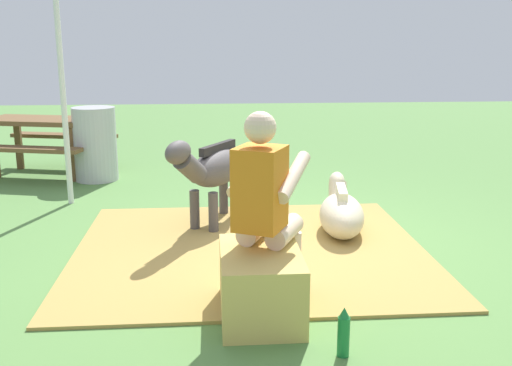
# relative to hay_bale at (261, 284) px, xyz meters

# --- Properties ---
(ground_plane) EXTENTS (24.00, 24.00, 0.00)m
(ground_plane) POSITION_rel_hay_bale_xyz_m (1.29, -0.29, -0.22)
(ground_plane) COLOR #568442
(hay_patch) EXTENTS (2.62, 2.92, 0.02)m
(hay_patch) POSITION_rel_hay_bale_xyz_m (1.21, -0.02, -0.21)
(hay_patch) COLOR #AD8C47
(hay_patch) RESTS_ON ground
(hay_bale) EXTENTS (0.76, 0.51, 0.44)m
(hay_bale) POSITION_rel_hay_bale_xyz_m (0.00, 0.00, 0.00)
(hay_bale) COLOR tan
(hay_bale) RESTS_ON ground
(person_seated) EXTENTS (0.72, 0.58, 1.32)m
(person_seated) POSITION_rel_hay_bale_xyz_m (0.15, -0.05, 0.50)
(person_seated) COLOR beige
(person_seated) RESTS_ON ground
(pony_standing) EXTENTS (1.21, 0.84, 0.92)m
(pony_standing) POSITION_rel_hay_bale_xyz_m (1.92, 0.28, 0.34)
(pony_standing) COLOR #4C4747
(pony_standing) RESTS_ON ground
(pony_lying) EXTENTS (1.36, 0.53, 0.42)m
(pony_lying) POSITION_rel_hay_bale_xyz_m (1.68, -0.89, -0.03)
(pony_lying) COLOR beige
(pony_lying) RESTS_ON ground
(soda_bottle) EXTENTS (0.07, 0.07, 0.29)m
(soda_bottle) POSITION_rel_hay_bale_xyz_m (-0.53, -0.42, -0.08)
(soda_bottle) COLOR #197233
(soda_bottle) RESTS_ON ground
(water_barrel) EXTENTS (0.53, 0.53, 0.93)m
(water_barrel) POSITION_rel_hay_bale_xyz_m (3.99, 1.75, 0.24)
(water_barrel) COLOR #B2B2B7
(water_barrel) RESTS_ON ground
(tent_pole_right) EXTENTS (0.06, 0.06, 2.35)m
(tent_pole_right) POSITION_rel_hay_bale_xyz_m (2.88, 1.84, 0.96)
(tent_pole_right) COLOR silver
(tent_pole_right) RESTS_ON ground
(picnic_bench) EXTENTS (1.63, 1.77, 0.75)m
(picnic_bench) POSITION_rel_hay_bale_xyz_m (4.34, 2.47, 0.36)
(picnic_bench) COLOR brown
(picnic_bench) RESTS_ON ground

